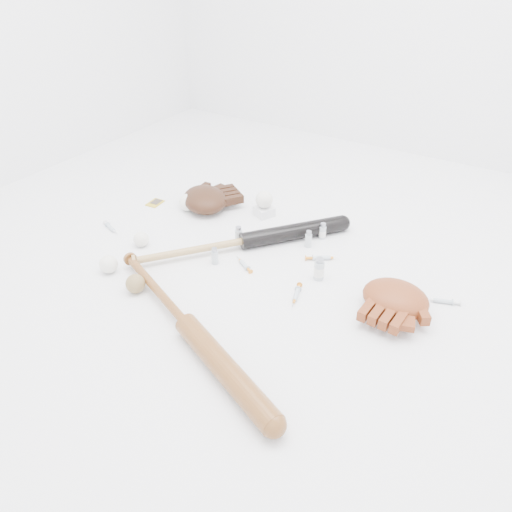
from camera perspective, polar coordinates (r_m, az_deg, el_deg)
The scene contains 21 objects.
bat_dark at distance 2.08m, azimuth -1.41°, elevation 1.73°, with size 0.97×0.07×0.07m, color black, non-canonical shape.
bat_wood at distance 1.67m, azimuth -7.88°, elevation -7.80°, with size 1.02×0.07×0.07m, color brown, non-canonical shape.
glove_dark at distance 2.39m, azimuth -5.88°, elevation 6.49°, with size 0.29×0.29×0.11m, color #331A0E, non-canonical shape.
glove_tan at distance 1.81m, azimuth 15.66°, elevation -4.63°, with size 0.28×0.28×0.10m, color brown, non-canonical shape.
trading_card at distance 2.50m, azimuth -11.46°, elevation 5.96°, with size 0.06×0.08×0.00m, color gold.
pedestal at distance 2.34m, azimuth 0.93°, elevation 5.13°, with size 0.08×0.08×0.04m, color white.
baseball_on_pedestal at distance 2.31m, azimuth 0.94°, elevation 6.48°, with size 0.08×0.08×0.08m, color white.
baseball_left at distance 2.16m, azimuth -12.98°, elevation 1.89°, with size 0.07×0.07×0.07m, color white.
baseball_upper at distance 2.40m, azimuth -7.79°, elevation 6.09°, with size 0.08×0.08×0.08m, color white.
baseball_mid at distance 2.02m, azimuth -16.50°, elevation -0.92°, with size 0.07×0.07×0.07m, color white.
baseball_aged at distance 1.89m, azimuth -13.61°, elevation -3.09°, with size 0.07×0.07×0.07m, color olive.
syringe_0 at distance 2.32m, azimuth -16.29°, elevation 3.13°, with size 0.14×0.02×0.02m, color #ADBCC6, non-canonical shape.
syringe_1 at distance 1.99m, azimuth -1.36°, elevation -0.99°, with size 0.14×0.02×0.02m, color #ADBCC6, non-canonical shape.
syringe_2 at distance 2.04m, azimuth 7.50°, elevation -0.20°, with size 0.16×0.03×0.02m, color #ADBCC6, non-canonical shape.
syringe_3 at distance 1.83m, azimuth 4.62°, elevation -4.43°, with size 0.15×0.03×0.02m, color #ADBCC6, non-canonical shape.
syringe_4 at distance 1.92m, azimuth 20.58°, elevation -4.86°, with size 0.14×0.03×0.02m, color #ADBCC6, non-canonical shape.
vial_0 at distance 2.11m, azimuth 6.01°, elevation 1.95°, with size 0.03×0.03×0.07m, color silver.
vial_1 at distance 2.17m, azimuth 7.63°, elevation 2.85°, with size 0.03×0.03×0.07m, color silver.
vial_2 at distance 2.12m, azimuth -2.00°, elevation 2.41°, with size 0.03×0.03×0.08m, color silver.
vial_3 at distance 1.91m, azimuth 7.23°, elevation -1.45°, with size 0.04×0.04×0.09m, color silver.
vial_4 at distance 2.00m, azimuth -4.74°, elevation 0.02°, with size 0.03×0.03×0.07m, color silver.
Camera 1 is at (0.87, -1.38, 1.13)m, focal length 35.00 mm.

